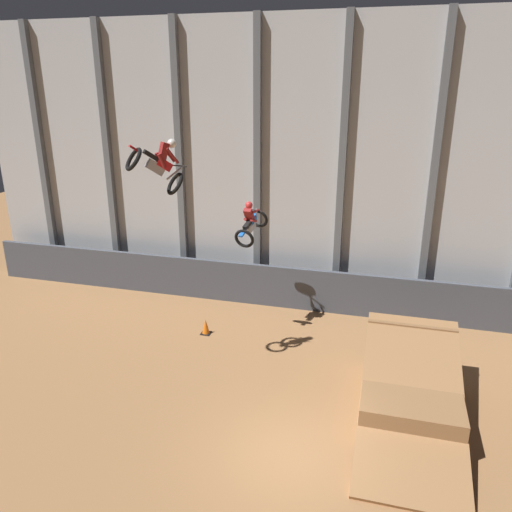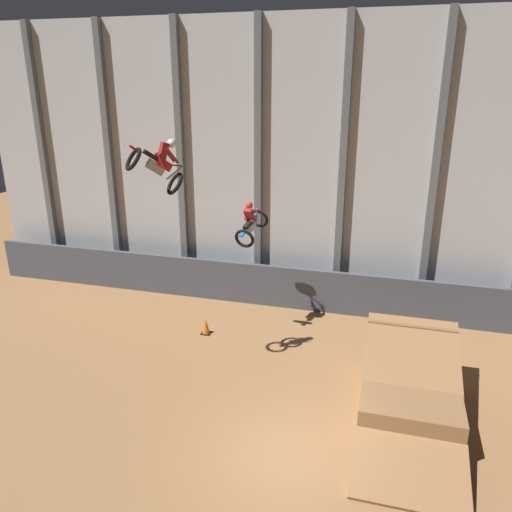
% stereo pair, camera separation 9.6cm
% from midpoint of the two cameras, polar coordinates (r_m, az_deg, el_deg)
% --- Properties ---
extents(ground_plane, '(60.00, 60.00, 0.00)m').
position_cam_midpoint_polar(ground_plane, '(13.56, 3.65, -22.00)').
color(ground_plane, '#996B42').
extents(arena_back_wall, '(32.00, 0.40, 11.39)m').
position_cam_midpoint_polar(arena_back_wall, '(20.01, 9.69, 9.71)').
color(arena_back_wall, silver).
rests_on(arena_back_wall, ground_plane).
extents(lower_barrier, '(31.36, 0.20, 1.77)m').
position_cam_midpoint_polar(lower_barrier, '(20.44, 8.65, -4.12)').
color(lower_barrier, '#474C56').
rests_on(lower_barrier, ground_plane).
extents(dirt_ramp, '(2.68, 5.97, 2.04)m').
position_cam_midpoint_polar(dirt_ramp, '(15.45, 16.99, -14.00)').
color(dirt_ramp, olive).
rests_on(dirt_ramp, ground_plane).
extents(rider_bike_left_air, '(1.71, 1.67, 1.67)m').
position_cam_midpoint_polar(rider_bike_left_air, '(14.64, -11.28, 10.21)').
color(rider_bike_left_air, black).
extents(rider_bike_right_air, '(0.93, 1.89, 1.63)m').
position_cam_midpoint_polar(rider_bike_right_air, '(17.84, -0.75, 3.77)').
color(rider_bike_right_air, black).
extents(traffic_cone_near_ramp, '(0.36, 0.36, 0.58)m').
position_cam_midpoint_polar(traffic_cone_near_ramp, '(18.91, -5.91, -8.05)').
color(traffic_cone_near_ramp, black).
rests_on(traffic_cone_near_ramp, ground_plane).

